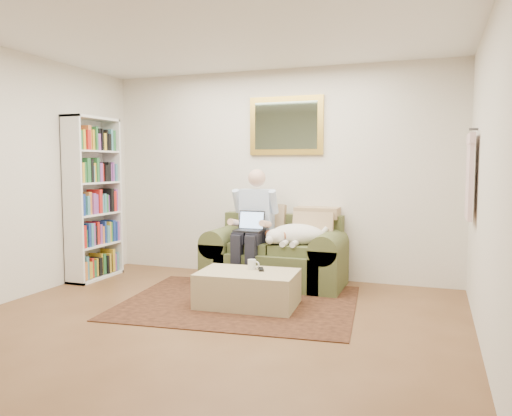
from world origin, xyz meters
The scene contains 12 objects.
room_shell centered at (0.00, 0.35, 1.30)m, with size 4.51×5.00×2.61m.
rug centered at (0.02, 1.16, 0.01)m, with size 2.34×1.87×0.01m, color black.
sofa centered at (0.13, 2.05, 0.28)m, with size 1.62×0.83×0.97m.
seated_man centered at (-0.12, 1.91, 0.68)m, with size 0.53×0.76×1.37m, color #8CA7D8, non-canonical shape.
laptop centered at (-0.12, 1.84, 0.72)m, with size 0.32×0.25×0.23m.
sleeping_dog centered at (0.42, 1.97, 0.62)m, with size 0.67×0.42×0.25m, color white, non-canonical shape.
ottoman centered at (0.15, 1.07, 0.18)m, with size 0.97×0.62×0.35m, color tan.
coffee_mug centered at (0.15, 1.19, 0.40)m, with size 0.08×0.08×0.10m, color white.
tv_remote centered at (0.25, 1.17, 0.36)m, with size 0.05×0.15×0.02m, color black.
bookshelf centered at (-2.10, 1.60, 1.00)m, with size 0.28×0.80×2.00m, color white, non-canonical shape.
wall_mirror centered at (0.13, 2.47, 1.90)m, with size 0.94×0.04×0.72m.
hanging_shirt centered at (2.19, 1.60, 1.35)m, with size 0.06×0.52×0.90m, color beige, non-canonical shape.
Camera 1 is at (1.88, -3.52, 1.42)m, focal length 35.00 mm.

